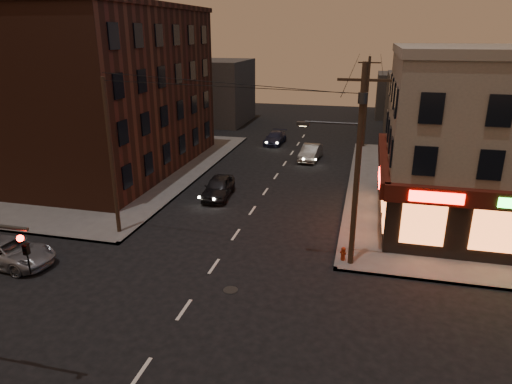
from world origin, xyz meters
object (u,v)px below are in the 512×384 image
(suv_cross, at_px, (9,252))
(sedan_near, at_px, (219,187))
(fire_hydrant, at_px, (343,253))
(sedan_mid, at_px, (311,152))
(sedan_far, at_px, (275,138))

(suv_cross, height_order, sedan_near, sedan_near)
(sedan_near, bearing_deg, suv_cross, -125.12)
(fire_hydrant, bearing_deg, sedan_mid, 102.20)
(sedan_near, bearing_deg, sedan_far, 83.48)
(suv_cross, distance_m, fire_hydrant, 17.28)
(fire_hydrant, bearing_deg, sedan_far, 109.17)
(suv_cross, height_order, fire_hydrant, suv_cross)
(suv_cross, distance_m, sedan_near, 14.30)
(sedan_mid, bearing_deg, suv_cross, -112.18)
(sedan_near, height_order, fire_hydrant, sedan_near)
(suv_cross, xyz_separation_m, fire_hydrant, (16.74, 4.27, -0.13))
(suv_cross, height_order, sedan_far, suv_cross)
(suv_cross, bearing_deg, sedan_far, -10.35)
(fire_hydrant, bearing_deg, suv_cross, -165.68)
(sedan_mid, relative_size, fire_hydrant, 5.89)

